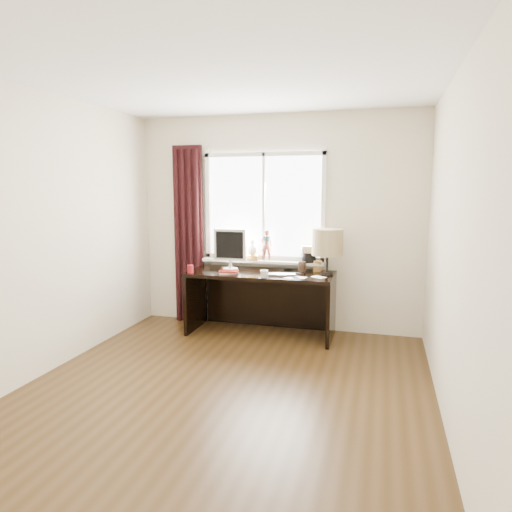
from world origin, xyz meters
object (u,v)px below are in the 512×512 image
(red_cup, at_px, (190,269))
(desk, at_px, (263,291))
(monitor, at_px, (230,247))
(table_lamp, at_px, (327,243))
(mug, at_px, (264,274))
(laptop, at_px, (282,274))

(red_cup, relative_size, desk, 0.05)
(monitor, xyz_separation_m, table_lamp, (1.16, -0.00, 0.09))
(mug, relative_size, monitor, 0.18)
(monitor, height_order, table_lamp, table_lamp)
(laptop, relative_size, desk, 0.18)
(red_cup, distance_m, monitor, 0.55)
(mug, relative_size, desk, 0.05)
(red_cup, relative_size, monitor, 0.19)
(desk, height_order, table_lamp, table_lamp)
(mug, bearing_deg, monitor, 143.78)
(desk, distance_m, monitor, 0.66)
(laptop, distance_m, monitor, 0.77)
(mug, xyz_separation_m, monitor, (-0.52, 0.38, 0.23))
(monitor, bearing_deg, red_cup, -137.70)
(red_cup, xyz_separation_m, table_lamp, (1.54, 0.34, 0.32))
(laptop, distance_m, desk, 0.44)
(mug, distance_m, monitor, 0.69)
(desk, bearing_deg, laptop, -38.24)
(desk, relative_size, monitor, 3.47)
(laptop, relative_size, mug, 3.38)
(laptop, height_order, desk, laptop)
(desk, bearing_deg, table_lamp, -1.16)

